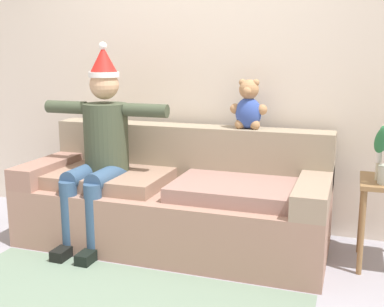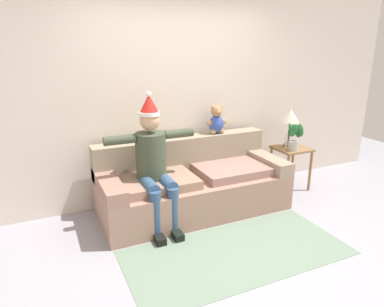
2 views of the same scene
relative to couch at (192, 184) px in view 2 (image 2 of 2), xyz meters
The scene contains 10 objects.
ground_plane 1.06m from the couch, 90.00° to the right, with size 10.00×10.00×0.00m, color #9695A0.
back_wall 1.16m from the couch, 90.00° to the left, with size 7.00×0.10×2.70m, color beige.
couch is the anchor object (origin of this frame).
person_seated 0.72m from the couch, 162.61° to the right, with size 1.02×0.77×1.52m.
teddy_bear 0.90m from the couch, 31.21° to the left, with size 0.29×0.17×0.38m.
side_table 1.56m from the couch, ahead, with size 0.46×0.44×0.61m.
table_lamp 1.71m from the couch, ahead, with size 0.24×0.24×0.53m.
potted_plant 1.58m from the couch, ahead, with size 0.26×0.27×0.40m.
candle_tall 1.48m from the couch, ahead, with size 0.04×0.04×0.22m.
area_rug 1.13m from the couch, 90.00° to the right, with size 2.24×1.06×0.01m, color slate.
Camera 2 is at (-1.67, -2.65, 1.99)m, focal length 32.69 mm.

